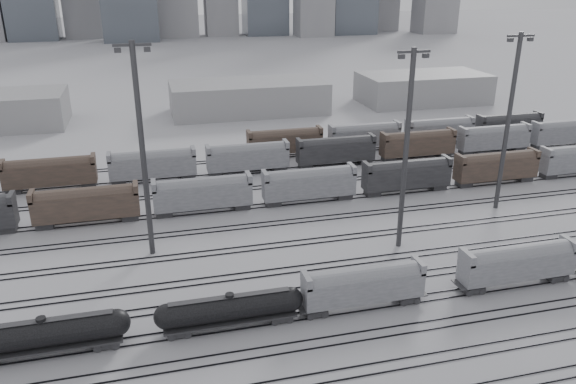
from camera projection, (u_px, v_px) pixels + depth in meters
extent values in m
plane|color=silver|center=(321.00, 319.00, 60.27)|extent=(900.00, 900.00, 0.00)
cube|color=black|center=(353.00, 378.00, 51.49)|extent=(220.00, 0.07, 0.16)
cube|color=black|center=(348.00, 368.00, 52.78)|extent=(220.00, 0.07, 0.16)
cube|color=black|center=(336.00, 345.00, 55.99)|extent=(220.00, 0.07, 0.16)
cube|color=black|center=(331.00, 336.00, 57.28)|extent=(220.00, 0.07, 0.16)
cube|color=black|center=(321.00, 317.00, 60.49)|extent=(220.00, 0.07, 0.16)
cube|color=black|center=(317.00, 310.00, 61.78)|extent=(220.00, 0.07, 0.16)
cube|color=black|center=(308.00, 293.00, 64.99)|extent=(220.00, 0.07, 0.16)
cube|color=black|center=(304.00, 287.00, 66.29)|extent=(220.00, 0.07, 0.16)
cube|color=black|center=(296.00, 272.00, 69.50)|extent=(220.00, 0.07, 0.16)
cube|color=black|center=(293.00, 267.00, 70.79)|extent=(220.00, 0.07, 0.16)
cube|color=black|center=(283.00, 247.00, 75.80)|extent=(220.00, 0.07, 0.16)
cube|color=black|center=(280.00, 242.00, 77.09)|extent=(220.00, 0.07, 0.16)
cube|color=black|center=(271.00, 226.00, 82.11)|extent=(220.00, 0.07, 0.16)
cube|color=black|center=(269.00, 222.00, 83.40)|extent=(220.00, 0.07, 0.16)
cube|color=black|center=(262.00, 207.00, 88.41)|extent=(220.00, 0.07, 0.16)
cube|color=black|center=(260.00, 204.00, 89.70)|extent=(220.00, 0.07, 0.16)
cube|color=black|center=(252.00, 190.00, 95.62)|extent=(220.00, 0.07, 0.16)
cube|color=black|center=(250.00, 187.00, 96.91)|extent=(220.00, 0.07, 0.16)
cube|color=black|center=(244.00, 174.00, 102.82)|extent=(220.00, 0.07, 0.16)
cube|color=black|center=(242.00, 172.00, 104.11)|extent=(220.00, 0.07, 0.16)
cube|color=black|center=(236.00, 161.00, 110.02)|extent=(220.00, 0.07, 0.16)
cube|color=black|center=(235.00, 159.00, 111.32)|extent=(220.00, 0.07, 0.16)
cube|color=black|center=(107.00, 341.00, 55.86)|extent=(2.43, 1.96, 0.65)
cube|color=black|center=(46.00, 346.00, 54.39)|extent=(14.48, 2.52, 0.23)
cylinder|color=black|center=(43.00, 333.00, 53.84)|extent=(13.55, 2.71, 2.71)
sphere|color=black|center=(117.00, 323.00, 55.41)|extent=(2.71, 2.71, 2.71)
cylinder|color=black|center=(41.00, 320.00, 53.29)|extent=(0.93, 0.93, 0.47)
cube|color=black|center=(41.00, 321.00, 53.32)|extent=(13.08, 0.84, 0.06)
cube|color=black|center=(179.00, 331.00, 57.51)|extent=(2.33, 1.88, 0.63)
cube|color=black|center=(281.00, 316.00, 59.99)|extent=(2.33, 1.88, 0.63)
cube|color=black|center=(231.00, 319.00, 58.59)|extent=(13.87, 2.42, 0.22)
cylinder|color=black|center=(230.00, 308.00, 58.06)|extent=(12.98, 2.60, 2.60)
sphere|color=black|center=(166.00, 317.00, 56.56)|extent=(2.60, 2.60, 2.60)
sphere|color=black|center=(291.00, 299.00, 59.56)|extent=(2.60, 2.60, 2.60)
cylinder|color=black|center=(230.00, 296.00, 57.53)|extent=(0.89, 0.89, 0.45)
cube|color=black|center=(230.00, 297.00, 57.57)|extent=(12.53, 0.81, 0.05)
cube|color=black|center=(315.00, 310.00, 60.90)|extent=(2.34, 1.89, 0.63)
cube|color=black|center=(407.00, 297.00, 63.40)|extent=(2.34, 1.89, 0.63)
cube|color=gray|center=(363.00, 287.00, 61.37)|extent=(13.53, 2.71, 2.89)
cylinder|color=gray|center=(364.00, 278.00, 60.97)|extent=(12.26, 2.62, 2.62)
cube|color=gray|center=(306.00, 280.00, 59.20)|extent=(0.63, 2.71, 1.26)
cube|color=gray|center=(419.00, 265.00, 62.21)|extent=(0.63, 2.71, 1.26)
cone|color=black|center=(362.00, 301.00, 62.02)|extent=(2.16, 2.16, 0.81)
cube|color=black|center=(472.00, 287.00, 65.28)|extent=(2.45, 1.98, 0.66)
cube|color=black|center=(555.00, 275.00, 67.90)|extent=(2.45, 1.98, 0.66)
cube|color=gray|center=(517.00, 265.00, 65.78)|extent=(14.12, 2.82, 3.01)
cylinder|color=gray|center=(518.00, 256.00, 65.36)|extent=(12.81, 2.73, 2.73)
cube|color=gray|center=(467.00, 257.00, 63.52)|extent=(0.66, 2.82, 1.32)
cube|color=gray|center=(569.00, 244.00, 66.65)|extent=(0.66, 2.82, 1.32)
cone|color=black|center=(514.00, 278.00, 66.45)|extent=(2.26, 2.26, 0.85)
cylinder|color=#38383A|center=(143.00, 154.00, 69.28)|extent=(0.70, 0.70, 27.47)
cube|color=#38383A|center=(132.00, 45.00, 64.43)|extent=(4.40, 0.33, 0.33)
cube|color=#38383A|center=(118.00, 50.00, 64.25)|extent=(0.77, 0.55, 0.55)
cube|color=#38383A|center=(147.00, 49.00, 65.01)|extent=(0.77, 0.55, 0.55)
cylinder|color=#38383A|center=(406.00, 153.00, 71.53)|extent=(0.68, 0.68, 26.40)
cube|color=#38383A|center=(414.00, 52.00, 66.86)|extent=(4.22, 0.32, 0.32)
cube|color=#38383A|center=(401.00, 57.00, 66.69)|extent=(0.74, 0.53, 0.53)
cube|color=#38383A|center=(426.00, 56.00, 67.42)|extent=(0.74, 0.53, 0.53)
cylinder|color=#38383A|center=(508.00, 125.00, 83.62)|extent=(0.69, 0.69, 26.87)
cube|color=#38383A|center=(521.00, 36.00, 78.87)|extent=(4.30, 0.32, 0.32)
cube|color=#38383A|center=(510.00, 40.00, 78.70)|extent=(0.75, 0.54, 0.54)
cube|color=#38383A|center=(530.00, 39.00, 79.44)|extent=(0.75, 0.54, 0.54)
cube|color=brown|center=(86.00, 206.00, 82.04)|extent=(15.00, 3.00, 5.60)
cube|color=gray|center=(203.00, 195.00, 85.97)|extent=(15.00, 3.00, 5.60)
cube|color=gray|center=(309.00, 185.00, 89.91)|extent=(15.00, 3.00, 5.60)
cube|color=black|center=(407.00, 176.00, 93.84)|extent=(15.00, 3.00, 5.60)
cube|color=brown|center=(496.00, 168.00, 97.77)|extent=(15.00, 3.00, 5.60)
cube|color=brown|center=(50.00, 174.00, 94.83)|extent=(15.00, 3.00, 5.60)
cube|color=gray|center=(153.00, 166.00, 98.76)|extent=(15.00, 3.00, 5.60)
cube|color=gray|center=(248.00, 159.00, 102.70)|extent=(15.00, 3.00, 5.60)
cube|color=black|center=(336.00, 152.00, 106.63)|extent=(15.00, 3.00, 5.60)
cube|color=brown|center=(417.00, 145.00, 110.56)|extent=(15.00, 3.00, 5.60)
cube|color=gray|center=(494.00, 139.00, 114.49)|extent=(15.00, 3.00, 5.60)
cube|color=gray|center=(565.00, 134.00, 118.42)|extent=(15.00, 3.00, 5.60)
cube|color=brown|center=(285.00, 143.00, 111.98)|extent=(15.00, 3.00, 5.60)
cube|color=gray|center=(364.00, 137.00, 115.92)|extent=(15.00, 3.00, 5.60)
cube|color=gray|center=(439.00, 132.00, 119.85)|extent=(15.00, 3.00, 5.60)
cube|color=black|center=(509.00, 127.00, 123.78)|extent=(15.00, 3.00, 5.60)
cube|color=#98989A|center=(249.00, 97.00, 146.67)|extent=(40.00, 18.00, 8.00)
cube|color=#98989A|center=(423.00, 88.00, 158.23)|extent=(35.00, 18.00, 8.00)
cube|color=gray|center=(222.00, 1.00, 312.38)|extent=(18.00, 14.40, 38.00)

